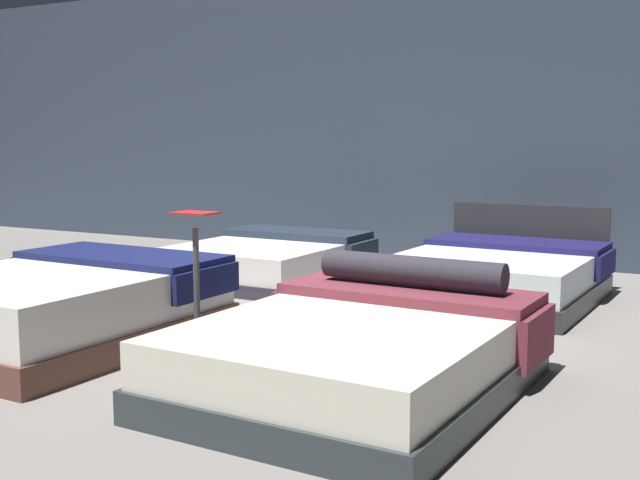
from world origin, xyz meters
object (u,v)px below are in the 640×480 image
bed_3 (499,275)px  bed_1 (360,352)px  bed_2 (269,260)px  bed_0 (63,306)px  price_sign (197,305)px

bed_3 → bed_1: bearing=-87.3°
bed_2 → bed_3: (2.39, 0.05, 0.03)m
bed_0 → bed_2: bed_0 is taller
bed_1 → bed_2: 3.75m
price_sign → bed_2: bearing=113.2°
bed_0 → price_sign: bearing=3.4°
bed_2 → price_sign: size_ratio=1.98×
bed_0 → price_sign: price_sign is taller
bed_1 → bed_2: bed_1 is taller
bed_0 → bed_1: bed_1 is taller
bed_2 → bed_3: bearing=2.5°
price_sign → bed_3: bearing=68.0°
bed_2 → price_sign: bearing=-65.5°
bed_2 → bed_3: size_ratio=0.97×
bed_3 → bed_2: bearing=-176.3°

